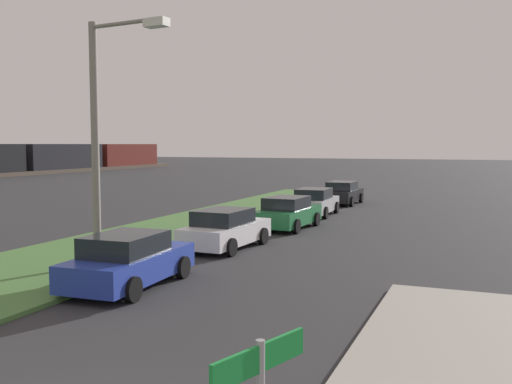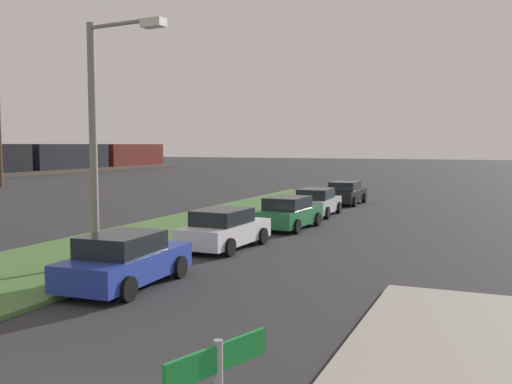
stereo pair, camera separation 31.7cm
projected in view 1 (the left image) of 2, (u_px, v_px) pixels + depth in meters
name	position (u px, v px, depth m)	size (l,w,h in m)	color
grass_median	(77.00, 259.00, 19.12)	(60.00, 6.00, 0.12)	#477238
parked_car_blue	(129.00, 261.00, 15.52)	(4.37, 2.16, 1.47)	#23389E
parked_car_white	(225.00, 229.00, 21.31)	(4.39, 2.19, 1.47)	silver
parked_car_green	(288.00, 213.00, 26.34)	(4.38, 2.17, 1.47)	#1E6B38
parked_car_silver	(314.00, 202.00, 31.27)	(4.36, 2.13, 1.47)	#B2B5BA
parked_car_black	(342.00, 193.00, 37.12)	(4.33, 2.07, 1.47)	black
streetlight	(104.00, 126.00, 17.35)	(0.60, 2.87, 7.50)	gray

